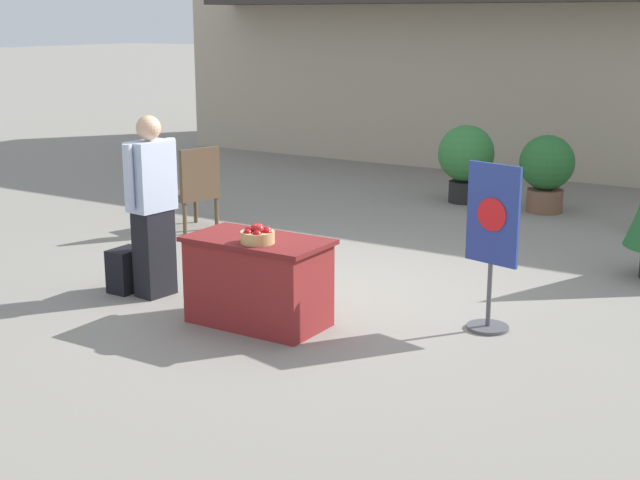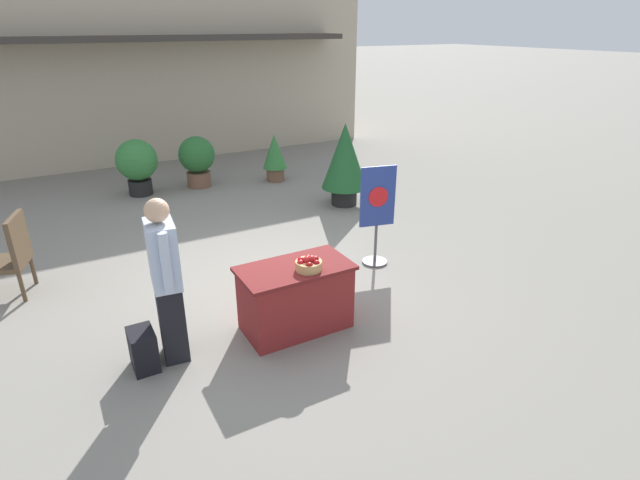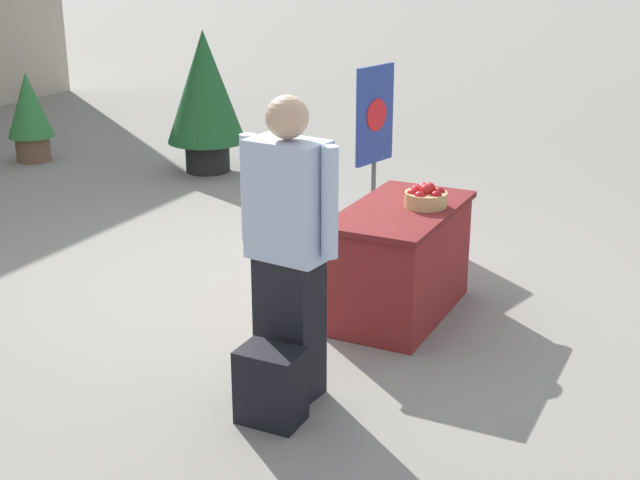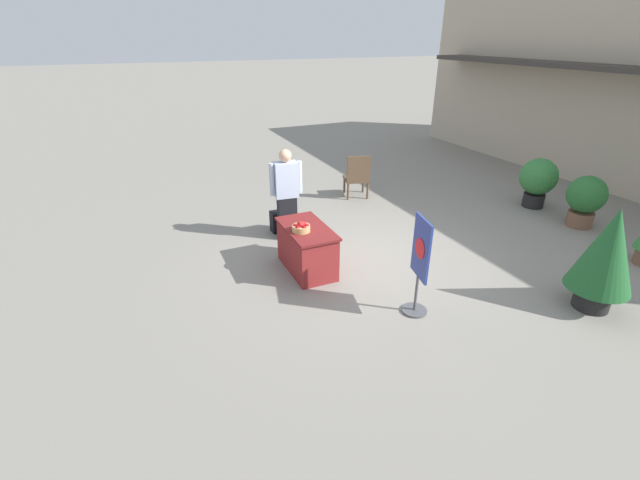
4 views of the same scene
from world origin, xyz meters
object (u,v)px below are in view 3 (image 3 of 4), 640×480
Objects in this scene: display_table at (400,261)px; potted_plant_near_right at (29,113)px; backpack at (271,386)px; potted_plant_far_right at (205,92)px; apple_basket at (426,197)px; poster_board at (374,143)px; person_visitor at (289,249)px.

potted_plant_near_right reaches higher than display_table.
backpack is 0.27× the size of potted_plant_far_right.
apple_basket is 0.28× the size of potted_plant_near_right.
potted_plant_near_right is at bearing 103.38° from potted_plant_far_right.
display_table reaches higher than backpack.
poster_board is at bearing 32.99° from apple_basket.
potted_plant_near_right is at bearing -172.62° from poster_board.
poster_board is at bearing -95.89° from potted_plant_near_right.
potted_plant_far_right is (2.58, 3.43, 0.04)m from apple_basket.
apple_basket is at bearing -126.93° from potted_plant_far_right.
person_visitor is (-1.42, 0.28, 0.04)m from apple_basket.
person_visitor is at bearing -62.32° from poster_board.
potted_plant_near_right is at bearing 67.77° from display_table.
potted_plant_near_right is at bearing 62.27° from person_visitor.
potted_plant_far_right is at bearing 53.07° from apple_basket.
apple_basket is 4.29m from potted_plant_far_right.
display_table is 1.65m from backpack.
apple_basket is 0.68× the size of backpack.
apple_basket reaches higher than display_table.
potted_plant_near_right is at bearing 69.16° from apple_basket.
person_visitor is (-1.32, 0.14, 0.49)m from display_table.
person_visitor reaches higher than potted_plant_near_right.
potted_plant_near_right is (-0.49, 2.06, -0.31)m from potted_plant_far_right.
backpack is 5.42m from potted_plant_far_right.
backpack is at bearing -126.01° from potted_plant_near_right.
potted_plant_far_right is 1.51× the size of potted_plant_near_right.
person_visitor is 5.09m from potted_plant_far_right.
display_table is 1.42m from person_visitor.
display_table is at bearing 126.91° from apple_basket.
person_visitor reaches higher than potted_plant_far_right.
apple_basket reaches higher than backpack.
potted_plant_far_right is (2.68, 3.30, 0.49)m from display_table.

